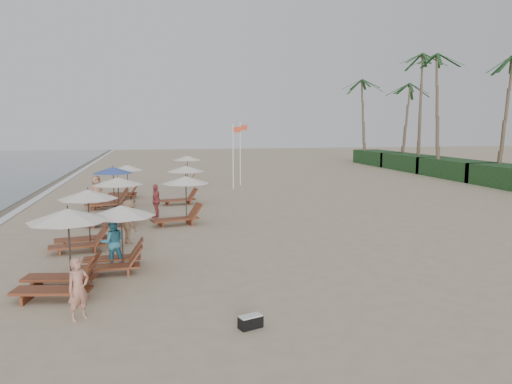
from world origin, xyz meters
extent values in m
plane|color=tan|center=(0.00, 0.00, 0.00)|extent=(160.00, 160.00, 0.00)
cube|color=white|center=(-11.20, 10.00, 0.01)|extent=(0.50, 140.00, 0.02)
cube|color=#193D1C|center=(22.00, 22.00, 0.80)|extent=(3.20, 8.00, 1.60)
cube|color=#193D1C|center=(22.00, 29.50, 0.80)|extent=(3.20, 8.00, 1.60)
cube|color=#193D1C|center=(22.00, 37.00, 0.80)|extent=(3.20, 8.00, 1.60)
cylinder|color=brown|center=(22.90, 18.00, 4.90)|extent=(0.36, 0.36, 9.80)
cylinder|color=brown|center=(21.10, 23.20, 5.30)|extent=(0.36, 0.36, 10.60)
cylinder|color=brown|center=(22.00, 28.40, 5.70)|extent=(0.36, 0.36, 11.40)
cylinder|color=brown|center=(22.90, 33.60, 4.50)|extent=(0.36, 0.36, 9.00)
cylinder|color=brown|center=(21.10, 38.80, 4.90)|extent=(0.36, 0.36, 9.80)
cylinder|color=black|center=(-6.23, -2.40, 1.14)|extent=(0.05, 0.05, 2.27)
cone|color=white|center=(-6.23, -2.40, 2.17)|extent=(2.18, 2.18, 0.35)
cylinder|color=black|center=(-4.97, -0.44, 1.00)|extent=(0.05, 0.05, 2.00)
cone|color=white|center=(-4.97, -0.44, 1.90)|extent=(2.15, 2.15, 0.35)
cylinder|color=black|center=(-6.33, 2.58, 1.08)|extent=(0.05, 0.05, 2.15)
cone|color=white|center=(-6.33, 2.58, 2.05)|extent=(2.18, 2.18, 0.35)
cylinder|color=black|center=(-5.58, 7.20, 1.06)|extent=(0.05, 0.05, 2.11)
cone|color=white|center=(-5.58, 7.20, 2.01)|extent=(2.30, 2.30, 0.35)
cylinder|color=black|center=(-6.16, 12.03, 1.10)|extent=(0.05, 0.05, 2.20)
cone|color=#354F9D|center=(-6.16, 12.03, 2.10)|extent=(2.28, 2.28, 0.35)
cylinder|color=black|center=(-5.59, 15.68, 1.01)|extent=(0.05, 0.05, 2.02)
cone|color=white|center=(-5.59, 15.68, 1.92)|extent=(2.05, 2.05, 0.35)
cylinder|color=black|center=(-2.48, 6.70, 1.07)|extent=(0.05, 0.05, 2.15)
cone|color=white|center=(-2.48, 6.70, 2.05)|extent=(2.24, 2.24, 0.35)
cylinder|color=black|center=(-2.09, 12.73, 1.07)|extent=(0.05, 0.05, 2.15)
cone|color=white|center=(-2.09, 12.73, 2.05)|extent=(2.24, 2.24, 0.35)
cylinder|color=black|center=(-1.36, 22.28, 1.07)|extent=(0.05, 0.05, 2.15)
cone|color=white|center=(-1.36, 22.28, 2.05)|extent=(2.24, 2.24, 0.35)
imported|color=#B17660|center=(-5.74, -4.47, 0.75)|extent=(0.65, 0.62, 1.51)
imported|color=teal|center=(-5.31, -0.03, 0.81)|extent=(0.90, 0.77, 1.61)
imported|color=brown|center=(-4.94, 3.09, 0.85)|extent=(1.06, 1.27, 1.71)
imported|color=#A84346|center=(-3.86, 8.37, 0.84)|extent=(0.67, 1.06, 1.68)
imported|color=tan|center=(-7.10, 12.09, 0.90)|extent=(1.03, 1.02, 1.81)
cube|color=black|center=(-1.86, -5.78, 0.13)|extent=(0.60, 0.43, 0.27)
cube|color=silver|center=(-1.86, -5.78, 0.28)|extent=(0.57, 0.41, 0.04)
cylinder|color=silver|center=(1.65, 18.47, 2.34)|extent=(0.08, 0.08, 4.67)
cube|color=#C84125|center=(1.93, 18.47, 4.27)|extent=(0.55, 0.02, 0.40)
cylinder|color=silver|center=(2.59, 20.85, 2.40)|extent=(0.08, 0.08, 4.80)
cube|color=#C84125|center=(2.87, 20.85, 4.40)|extent=(0.55, 0.02, 0.40)
camera|label=1|loc=(-3.91, -16.20, 4.57)|focal=34.36mm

